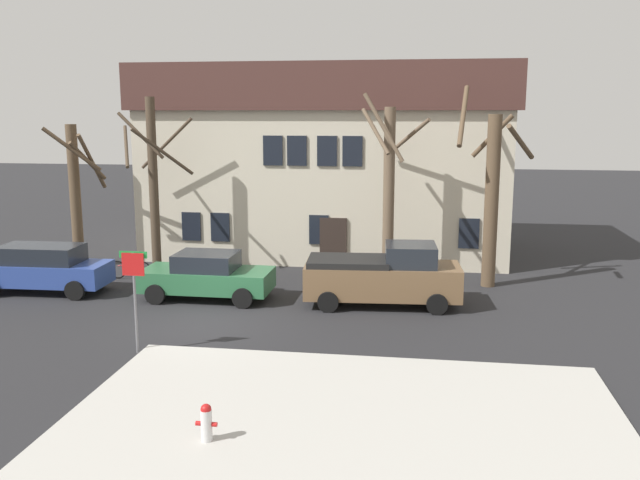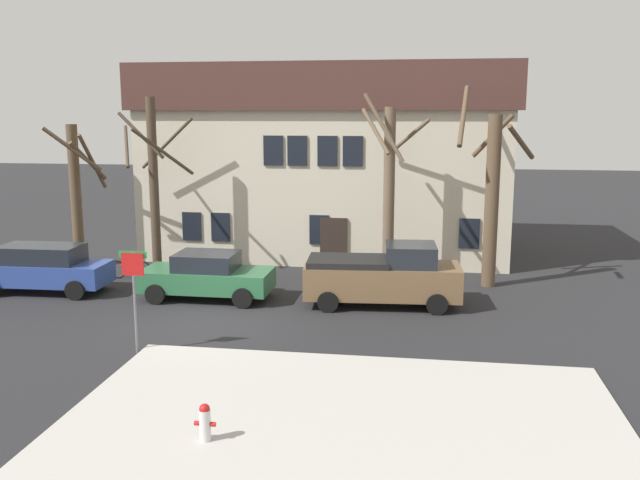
{
  "view_description": "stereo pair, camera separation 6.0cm",
  "coord_description": "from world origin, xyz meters",
  "px_view_note": "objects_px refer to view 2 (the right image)",
  "views": [
    {
      "loc": [
        6.47,
        -19.22,
        6.34
      ],
      "look_at": [
        3.1,
        3.2,
        2.09
      ],
      "focal_mm": 38.41,
      "sensor_mm": 36.0,
      "label": 1
    },
    {
      "loc": [
        6.52,
        -19.21,
        6.34
      ],
      "look_at": [
        3.1,
        3.2,
        2.09
      ],
      "focal_mm": 38.41,
      "sensor_mm": 36.0,
      "label": 2
    }
  ],
  "objects_px": {
    "tree_bare_far": "(389,188)",
    "tree_bare_end": "(491,193)",
    "car_blue_wagon": "(44,268)",
    "car_green_sedan": "(207,276)",
    "pickup_truck_brown": "(384,276)",
    "tree_bare_mid": "(154,180)",
    "tree_bare_near": "(77,191)",
    "fire_hydrant": "(205,422)",
    "bicycle_leaning": "(130,270)",
    "street_sign_pole": "(134,282)",
    "building_main": "(330,159)"
  },
  "relations": [
    {
      "from": "tree_bare_near",
      "to": "bicycle_leaning",
      "type": "xyz_separation_m",
      "value": [
        2.88,
        -1.65,
        -2.78
      ]
    },
    {
      "from": "tree_bare_end",
      "to": "fire_hydrant",
      "type": "xyz_separation_m",
      "value": [
        -6.43,
        -13.47,
        -2.95
      ]
    },
    {
      "from": "car_blue_wagon",
      "to": "street_sign_pole",
      "type": "height_order",
      "value": "street_sign_pole"
    },
    {
      "from": "tree_bare_mid",
      "to": "street_sign_pole",
      "type": "bearing_deg",
      "value": -71.47
    },
    {
      "from": "tree_bare_end",
      "to": "street_sign_pole",
      "type": "height_order",
      "value": "tree_bare_end"
    },
    {
      "from": "pickup_truck_brown",
      "to": "fire_hydrant",
      "type": "bearing_deg",
      "value": -105.1
    },
    {
      "from": "tree_bare_end",
      "to": "street_sign_pole",
      "type": "relative_size",
      "value": 2.64
    },
    {
      "from": "tree_bare_end",
      "to": "pickup_truck_brown",
      "type": "distance_m",
      "value": 5.41
    },
    {
      "from": "tree_bare_end",
      "to": "pickup_truck_brown",
      "type": "bearing_deg",
      "value": -139.16
    },
    {
      "from": "pickup_truck_brown",
      "to": "street_sign_pole",
      "type": "bearing_deg",
      "value": -138.14
    },
    {
      "from": "tree_bare_near",
      "to": "tree_bare_far",
      "type": "distance_m",
      "value": 12.69
    },
    {
      "from": "tree_bare_mid",
      "to": "tree_bare_end",
      "type": "relative_size",
      "value": 0.95
    },
    {
      "from": "tree_bare_mid",
      "to": "pickup_truck_brown",
      "type": "relative_size",
      "value": 1.32
    },
    {
      "from": "street_sign_pole",
      "to": "tree_bare_mid",
      "type": "bearing_deg",
      "value": 108.53
    },
    {
      "from": "building_main",
      "to": "tree_bare_near",
      "type": "relative_size",
      "value": 2.75
    },
    {
      "from": "car_green_sedan",
      "to": "street_sign_pole",
      "type": "height_order",
      "value": "street_sign_pole"
    },
    {
      "from": "car_blue_wagon",
      "to": "fire_hydrant",
      "type": "relative_size",
      "value": 6.12
    },
    {
      "from": "pickup_truck_brown",
      "to": "tree_bare_far",
      "type": "bearing_deg",
      "value": 90.89
    },
    {
      "from": "tree_bare_near",
      "to": "street_sign_pole",
      "type": "bearing_deg",
      "value": -55.35
    },
    {
      "from": "tree_bare_far",
      "to": "street_sign_pole",
      "type": "xyz_separation_m",
      "value": [
        -6.17,
        -9.07,
        -1.61
      ]
    },
    {
      "from": "tree_bare_near",
      "to": "car_green_sedan",
      "type": "distance_m",
      "value": 8.11
    },
    {
      "from": "car_blue_wagon",
      "to": "tree_bare_mid",
      "type": "bearing_deg",
      "value": 48.63
    },
    {
      "from": "tree_bare_end",
      "to": "car_blue_wagon",
      "type": "relative_size",
      "value": 1.6
    },
    {
      "from": "tree_bare_far",
      "to": "bicycle_leaning",
      "type": "bearing_deg",
      "value": -172.35
    },
    {
      "from": "tree_bare_mid",
      "to": "tree_bare_end",
      "type": "distance_m",
      "value": 12.81
    },
    {
      "from": "tree_bare_far",
      "to": "pickup_truck_brown",
      "type": "xyz_separation_m",
      "value": [
        0.05,
        -3.49,
        -2.54
      ]
    },
    {
      "from": "street_sign_pole",
      "to": "bicycle_leaning",
      "type": "distance_m",
      "value": 8.7
    },
    {
      "from": "bicycle_leaning",
      "to": "tree_bare_far",
      "type": "bearing_deg",
      "value": 7.65
    },
    {
      "from": "tree_bare_far",
      "to": "bicycle_leaning",
      "type": "relative_size",
      "value": 4.01
    },
    {
      "from": "tree_bare_end",
      "to": "car_blue_wagon",
      "type": "height_order",
      "value": "tree_bare_end"
    },
    {
      "from": "car_green_sedan",
      "to": "tree_bare_end",
      "type": "bearing_deg",
      "value": 18.58
    },
    {
      "from": "tree_bare_far",
      "to": "tree_bare_end",
      "type": "height_order",
      "value": "tree_bare_end"
    },
    {
      "from": "tree_bare_mid",
      "to": "fire_hydrant",
      "type": "relative_size",
      "value": 9.24
    },
    {
      "from": "street_sign_pole",
      "to": "building_main",
      "type": "bearing_deg",
      "value": 78.04
    },
    {
      "from": "building_main",
      "to": "tree_bare_end",
      "type": "distance_m",
      "value": 9.09
    },
    {
      "from": "tree_bare_end",
      "to": "street_sign_pole",
      "type": "distance_m",
      "value": 13.27
    },
    {
      "from": "car_green_sedan",
      "to": "pickup_truck_brown",
      "type": "relative_size",
      "value": 0.85
    },
    {
      "from": "tree_bare_far",
      "to": "pickup_truck_brown",
      "type": "height_order",
      "value": "tree_bare_far"
    },
    {
      "from": "fire_hydrant",
      "to": "street_sign_pole",
      "type": "relative_size",
      "value": 0.27
    },
    {
      "from": "tree_bare_near",
      "to": "fire_hydrant",
      "type": "relative_size",
      "value": 7.83
    },
    {
      "from": "car_blue_wagon",
      "to": "car_green_sedan",
      "type": "xyz_separation_m",
      "value": [
        6.01,
        0.03,
        -0.08
      ]
    },
    {
      "from": "car_blue_wagon",
      "to": "fire_hydrant",
      "type": "height_order",
      "value": "car_blue_wagon"
    },
    {
      "from": "tree_bare_near",
      "to": "bicycle_leaning",
      "type": "relative_size",
      "value": 3.34
    },
    {
      "from": "bicycle_leaning",
      "to": "street_sign_pole",
      "type": "bearing_deg",
      "value": -64.96
    },
    {
      "from": "tree_bare_mid",
      "to": "car_green_sedan",
      "type": "bearing_deg",
      "value": -46.24
    },
    {
      "from": "bicycle_leaning",
      "to": "car_green_sedan",
      "type": "bearing_deg",
      "value": -30.82
    },
    {
      "from": "tree_bare_far",
      "to": "tree_bare_end",
      "type": "relative_size",
      "value": 0.96
    },
    {
      "from": "building_main",
      "to": "car_blue_wagon",
      "type": "height_order",
      "value": "building_main"
    },
    {
      "from": "tree_bare_near",
      "to": "bicycle_leaning",
      "type": "height_order",
      "value": "tree_bare_near"
    },
    {
      "from": "building_main",
      "to": "pickup_truck_brown",
      "type": "bearing_deg",
      "value": -71.41
    }
  ]
}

